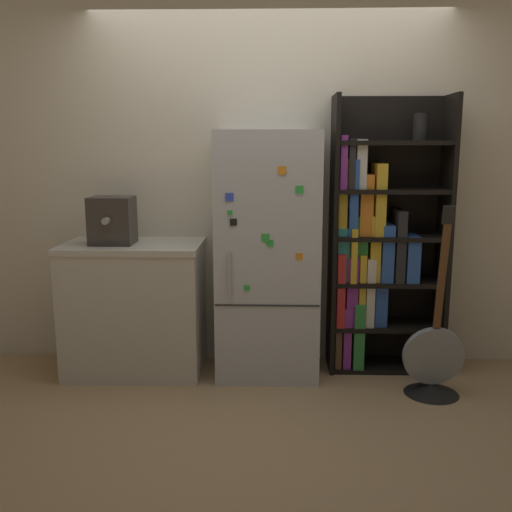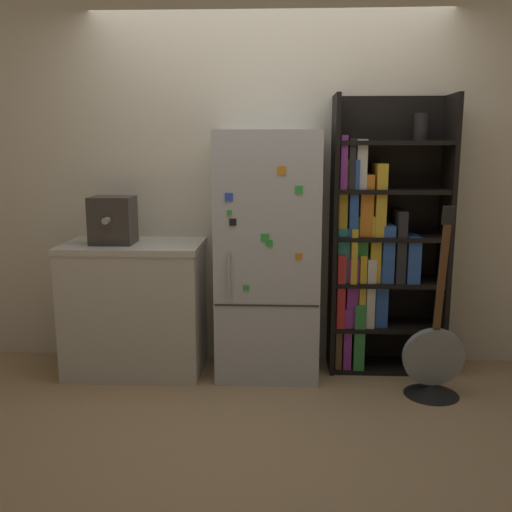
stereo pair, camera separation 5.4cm
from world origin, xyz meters
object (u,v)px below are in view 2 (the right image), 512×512
guitar (433,369)px  bookshelf (374,249)px  espresso_machine (113,220)px  refrigerator (268,255)px

guitar → bookshelf: bearing=124.0°
guitar → espresso_machine: bearing=171.5°
refrigerator → espresso_machine: 1.08m
bookshelf → espresso_machine: (-1.80, -0.16, 0.21)m
bookshelf → refrigerator: bearing=-170.4°
refrigerator → bookshelf: size_ratio=0.88×
bookshelf → espresso_machine: bearing=-174.8°
bookshelf → guitar: size_ratio=1.55×
espresso_machine → refrigerator: bearing=2.1°
refrigerator → guitar: 1.31m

